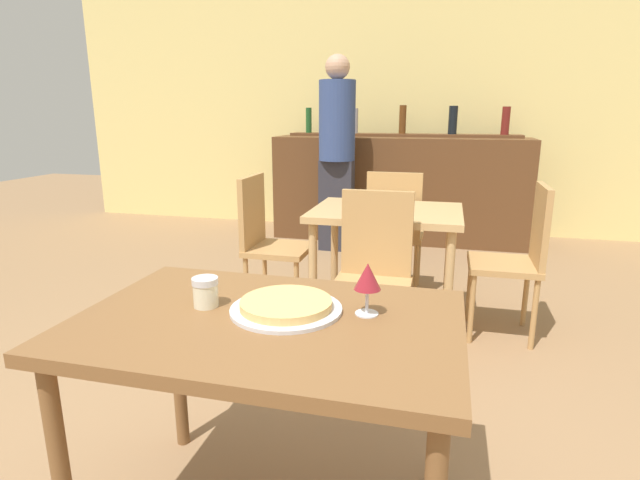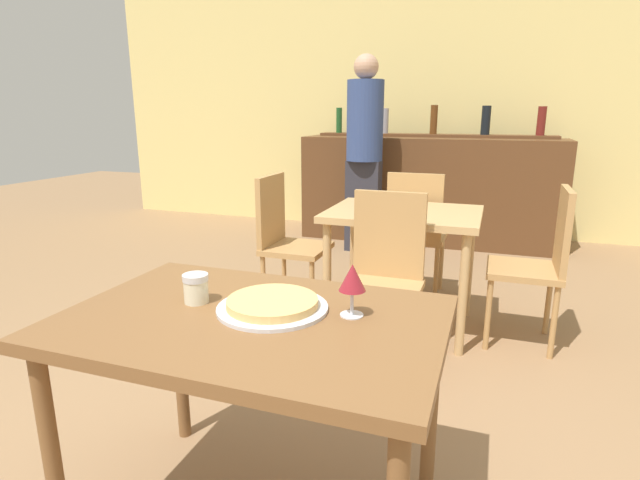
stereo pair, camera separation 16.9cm
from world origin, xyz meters
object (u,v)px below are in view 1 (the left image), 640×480
(chair_far_side_front, at_px, (373,268))
(cheese_shaker, at_px, (206,292))
(wine_glass, at_px, (368,278))
(chair_far_side_left, at_px, (267,236))
(chair_far_side_right, at_px, (519,252))
(chair_far_side_back, at_px, (394,226))
(person_standing, at_px, (337,147))
(pizza_tray, at_px, (286,306))

(chair_far_side_front, distance_m, cheese_shaker, 1.25)
(wine_glass, bearing_deg, chair_far_side_left, 119.48)
(chair_far_side_right, bearing_deg, cheese_shaker, -33.94)
(chair_far_side_back, height_order, person_standing, person_standing)
(pizza_tray, bearing_deg, chair_far_side_front, 84.96)
(chair_far_side_left, relative_size, person_standing, 0.50)
(chair_far_side_back, distance_m, wine_glass, 2.18)
(chair_far_side_back, xyz_separation_m, chair_far_side_left, (-0.78, -0.52, 0.00))
(chair_far_side_left, relative_size, chair_far_side_right, 1.00)
(pizza_tray, relative_size, cheese_shaker, 3.66)
(chair_far_side_back, relative_size, cheese_shaker, 9.94)
(pizza_tray, height_order, wine_glass, wine_glass)
(chair_far_side_back, xyz_separation_m, wine_glass, (0.14, -2.15, 0.32))
(wine_glass, bearing_deg, cheese_shaker, -173.03)
(chair_far_side_left, distance_m, wine_glass, 1.90)
(cheese_shaker, xyz_separation_m, wine_glass, (0.49, 0.06, 0.07))
(chair_far_side_left, xyz_separation_m, person_standing, (0.10, 1.66, 0.48))
(pizza_tray, distance_m, cheese_shaker, 0.26)
(chair_far_side_left, height_order, person_standing, person_standing)
(chair_far_side_back, bearing_deg, chair_far_side_left, 33.44)
(pizza_tray, xyz_separation_m, wine_glass, (0.24, 0.04, 0.10))
(chair_far_side_left, relative_size, wine_glass, 5.80)
(chair_far_side_left, xyz_separation_m, cheese_shaker, (0.43, -1.69, 0.26))
(chair_far_side_right, xyz_separation_m, cheese_shaker, (-1.14, -1.69, 0.26))
(chair_far_side_front, relative_size, cheese_shaker, 9.94)
(chair_far_side_right, bearing_deg, pizza_tray, -27.94)
(chair_far_side_front, relative_size, person_standing, 0.50)
(chair_far_side_front, height_order, cheese_shaker, chair_far_side_front)
(chair_far_side_front, xyz_separation_m, person_standing, (-0.68, 2.18, 0.48))
(cheese_shaker, bearing_deg, pizza_tray, 5.05)
(person_standing, bearing_deg, chair_far_side_left, -93.56)
(chair_far_side_front, bearing_deg, wine_glass, -82.93)
(chair_far_side_back, height_order, wine_glass, chair_far_side_back)
(person_standing, xyz_separation_m, wine_glass, (0.82, -3.29, -0.15))
(chair_far_side_front, distance_m, pizza_tray, 1.18)
(chair_far_side_back, bearing_deg, person_standing, -59.26)
(cheese_shaker, bearing_deg, person_standing, 95.55)
(cheese_shaker, distance_m, wine_glass, 0.50)
(chair_far_side_front, height_order, chair_far_side_back, same)
(chair_far_side_left, distance_m, chair_far_side_right, 1.57)
(chair_far_side_back, relative_size, pizza_tray, 2.71)
(cheese_shaker, relative_size, person_standing, 0.05)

